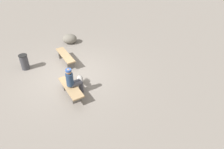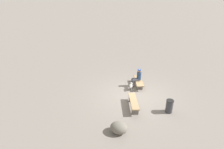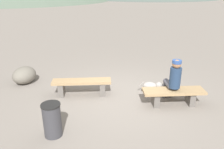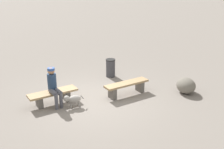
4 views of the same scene
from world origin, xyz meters
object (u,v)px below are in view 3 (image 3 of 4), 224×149
at_px(seated_person, 173,78).
at_px(dog, 152,86).
at_px(boulder, 24,75).
at_px(bench_left, 82,85).
at_px(trash_bin, 52,120).
at_px(bench_right, 173,94).

distance_m(seated_person, dog, 0.78).
bearing_deg(boulder, bench_left, -13.17).
bearing_deg(seated_person, trash_bin, -159.31).
distance_m(dog, boulder, 4.05).
distance_m(dog, trash_bin, 3.03).
xyz_separation_m(seated_person, boulder, (-4.59, 0.49, -0.43)).
bearing_deg(bench_right, boulder, 158.77).
relative_size(bench_right, boulder, 2.08).
xyz_separation_m(seated_person, trash_bin, (-2.53, -1.91, -0.34)).
bearing_deg(dog, bench_right, -36.37).
relative_size(trash_bin, boulder, 0.92).
bearing_deg(seated_person, boulder, 157.58).
xyz_separation_m(bench_right, boulder, (-4.62, 0.59, -0.03)).
relative_size(bench_right, trash_bin, 2.26).
relative_size(dog, trash_bin, 0.87).
relative_size(bench_left, boulder, 2.12).
height_order(bench_left, dog, bench_left).
distance_m(bench_left, trash_bin, 1.91).
bearing_deg(trash_bin, bench_left, 89.10).
height_order(dog, trash_bin, trash_bin).
xyz_separation_m(bench_right, dog, (-0.57, 0.46, -0.02)).
xyz_separation_m(bench_left, dog, (1.97, 0.36, -0.04)).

